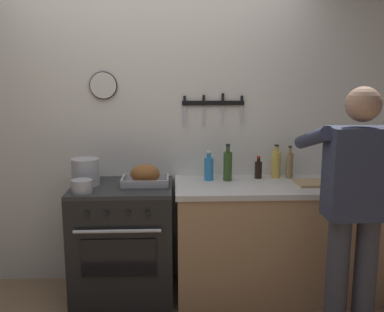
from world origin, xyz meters
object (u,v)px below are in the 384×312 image
saucepan (82,186)px  cutting_board (320,183)px  roasting_pan (145,176)px  bottle_dish_soap (209,168)px  bottle_soy_sauce (258,169)px  person_cook (355,202)px  bottle_vinegar (289,165)px  bottle_olive_oil (228,165)px  stove (124,241)px  stock_pot (86,172)px  bottle_cooking_oil (276,164)px

saucepan → cutting_board: size_ratio=0.41×
roasting_pan → bottle_dish_soap: 0.52m
bottle_soy_sauce → bottle_dish_soap: (-0.41, -0.05, 0.02)m
person_cook → cutting_board: bearing=12.3°
person_cook → bottle_vinegar: size_ratio=6.25×
bottle_olive_oil → bottle_soy_sauce: bearing=14.0°
saucepan → bottle_olive_oil: (1.08, 0.31, 0.08)m
person_cook → stove: bearing=78.4°
roasting_pan → cutting_board: (1.34, -0.02, -0.06)m
bottle_vinegar → bottle_olive_oil: 0.52m
bottle_soy_sauce → roasting_pan: bearing=-167.7°
cutting_board → bottle_olive_oil: size_ratio=1.23×
stove → saucepan: (-0.26, -0.19, 0.50)m
stock_pot → bottle_soy_sauce: stock_pot is taller
bottle_cooking_oil → bottle_dish_soap: 0.56m
stock_pot → bottle_cooking_oil: bearing=7.0°
cutting_board → bottle_vinegar: bearing=130.5°
saucepan → roasting_pan: bearing=22.5°
bottle_soy_sauce → bottle_olive_oil: size_ratio=0.62×
stock_pot → person_cook: bearing=-21.5°
cutting_board → bottle_vinegar: bottle_vinegar is taller
stove → bottle_soy_sauce: 1.22m
bottle_cooking_oil → bottle_dish_soap: bottle_cooking_oil is taller
bottle_cooking_oil → bottle_vinegar: size_ratio=1.03×
cutting_board → bottle_olive_oil: bottle_olive_oil is taller
bottle_cooking_oil → stock_pot: bearing=-173.0°
saucepan → stock_pot: bearing=93.9°
roasting_pan → bottle_dish_soap: (0.50, 0.15, 0.03)m
bottle_soy_sauce → bottle_dish_soap: size_ratio=0.77×
bottle_cooking_oil → bottle_dish_soap: (-0.56, -0.06, -0.02)m
roasting_pan → saucepan: roasting_pan is taller
stove → roasting_pan: size_ratio=2.56×
bottle_soy_sauce → stock_pot: bearing=-173.1°
bottle_vinegar → bottle_olive_oil: bearing=-172.9°
roasting_pan → bottle_cooking_oil: bearing=11.6°
stove → bottle_soy_sauce: size_ratio=4.97×
bottle_soy_sauce → bottle_olive_oil: 0.27m
saucepan → bottle_cooking_oil: bearing=15.0°
person_cook → bottle_cooking_oil: bearing=30.4°
stove → bottle_dish_soap: size_ratio=3.84×
stove → roasting_pan: (0.18, -0.01, 0.52)m
roasting_pan → bottle_soy_sauce: 0.92m
roasting_pan → bottle_vinegar: bottle_vinegar is taller
person_cook → bottle_olive_oil: 1.06m
stove → bottle_vinegar: bottle_vinegar is taller
bottle_olive_oil → cutting_board: bearing=-12.2°
person_cook → bottle_olive_oil: (-0.69, 0.80, 0.07)m
stove → saucepan: size_ratio=6.04×
saucepan → cutting_board: saucepan is taller
stock_pot → bottle_vinegar: (1.61, 0.16, 0.01)m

